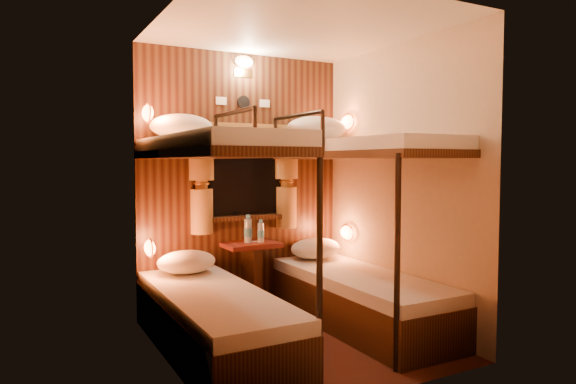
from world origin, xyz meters
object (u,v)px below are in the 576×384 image
table (251,268)px  bottle_right (261,233)px  bunk_right (359,261)px  bottle_left (248,231)px  bunk_left (214,277)px

table → bottle_right: bearing=-26.5°
bunk_right → bottle_left: size_ratio=7.26×
bunk_left → table: (0.65, 0.78, -0.14)m
bunk_right → bottle_right: bunk_right is taller
table → bottle_left: bottle_left is taller
bottle_left → bottle_right: bearing=-17.9°
bottle_right → bunk_right: bearing=-52.5°
bunk_right → bunk_left: bearing=180.0°
bunk_right → bottle_left: bearing=131.2°
bottle_left → bunk_left: bearing=-128.3°
table → bunk_right: bearing=-50.3°
bunk_right → bottle_right: 0.95m
bottle_right → bottle_left: bearing=162.1°
bunk_right → table: bunk_right is taller
bottle_left → bottle_right: size_ratio=1.22×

